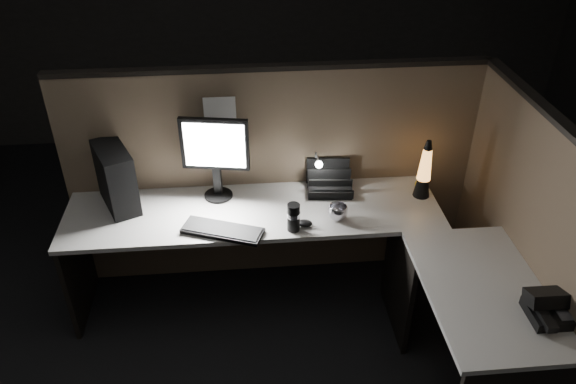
{
  "coord_description": "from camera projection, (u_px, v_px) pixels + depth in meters",
  "views": [
    {
      "loc": [
        -0.19,
        -2.22,
        2.71
      ],
      "look_at": [
        0.04,
        0.35,
        1.01
      ],
      "focal_mm": 35.0,
      "sensor_mm": 36.0,
      "label": 1
    }
  ],
  "objects": [
    {
      "name": "partition_back",
      "position": [
        274.0,
        178.0,
        3.71
      ],
      "size": [
        2.66,
        0.06,
        1.5
      ],
      "primitive_type": "cube",
      "color": "brown",
      "rests_on": "ground"
    },
    {
      "name": "pinned_paper",
      "position": [
        220.0,
        118.0,
        3.4
      ],
      "size": [
        0.19,
        0.0,
        0.28
      ],
      "primitive_type": "cube",
      "color": "white",
      "rests_on": "partition_back"
    },
    {
      "name": "pc_tower",
      "position": [
        116.0,
        178.0,
        3.38
      ],
      "size": [
        0.3,
        0.41,
        0.39
      ],
      "primitive_type": "cube",
      "rotation": [
        0.0,
        0.0,
        0.42
      ],
      "color": "black",
      "rests_on": "desk"
    },
    {
      "name": "lava_lamp",
      "position": [
        424.0,
        173.0,
        3.49
      ],
      "size": [
        0.11,
        0.11,
        0.39
      ],
      "color": "black",
      "rests_on": "desk"
    },
    {
      "name": "keyboard",
      "position": [
        223.0,
        231.0,
        3.24
      ],
      "size": [
        0.5,
        0.31,
        0.02
      ],
      "primitive_type": "cube",
      "rotation": [
        0.0,
        0.0,
        -0.36
      ],
      "color": "black",
      "rests_on": "desk"
    },
    {
      "name": "desk_phone",
      "position": [
        551.0,
        307.0,
        2.68
      ],
      "size": [
        0.24,
        0.25,
        0.14
      ],
      "rotation": [
        0.0,
        0.0,
        -0.01
      ],
      "color": "black",
      "rests_on": "desk"
    },
    {
      "name": "steel_mug",
      "position": [
        338.0,
        212.0,
        3.34
      ],
      "size": [
        0.12,
        0.12,
        0.09
      ],
      "primitive_type": "imported",
      "rotation": [
        0.0,
        0.0,
        -0.05
      ],
      "color": "silver",
      "rests_on": "desk"
    },
    {
      "name": "desk",
      "position": [
        313.0,
        262.0,
        3.26
      ],
      "size": [
        2.6,
        1.6,
        0.73
      ],
      "color": "#ADABA3",
      "rests_on": "ground"
    },
    {
      "name": "monitor",
      "position": [
        215.0,
        151.0,
        3.4
      ],
      "size": [
        0.42,
        0.18,
        0.54
      ],
      "rotation": [
        0.0,
        0.0,
        -0.18
      ],
      "color": "black",
      "rests_on": "desk"
    },
    {
      "name": "room_shell",
      "position": [
        286.0,
        121.0,
        2.46
      ],
      "size": [
        6.0,
        6.0,
        6.0
      ],
      "color": "silver",
      "rests_on": "ground"
    },
    {
      "name": "partition_right",
      "position": [
        522.0,
        245.0,
        3.12
      ],
      "size": [
        0.06,
        1.66,
        1.5
      ],
      "primitive_type": "cube",
      "color": "brown",
      "rests_on": "ground"
    },
    {
      "name": "figurine",
      "position": [
        419.0,
        184.0,
        3.6
      ],
      "size": [
        0.06,
        0.06,
        0.06
      ],
      "primitive_type": "sphere",
      "color": "yellow",
      "rests_on": "desk"
    },
    {
      "name": "clip_lamp",
      "position": [
        317.0,
        169.0,
        3.57
      ],
      "size": [
        0.05,
        0.19,
        0.24
      ],
      "color": "silver",
      "rests_on": "desk"
    },
    {
      "name": "floor",
      "position": [
        287.0,
        366.0,
        3.35
      ],
      "size": [
        6.0,
        6.0,
        0.0
      ],
      "primitive_type": "plane",
      "color": "black",
      "rests_on": "ground"
    },
    {
      "name": "organizer",
      "position": [
        329.0,
        183.0,
        3.61
      ],
      "size": [
        0.3,
        0.27,
        0.21
      ],
      "rotation": [
        0.0,
        0.0,
        -0.1
      ],
      "color": "black",
      "rests_on": "desk"
    },
    {
      "name": "travel_mug",
      "position": [
        293.0,
        217.0,
        3.22
      ],
      "size": [
        0.08,
        0.08,
        0.18
      ],
      "primitive_type": "cylinder",
      "color": "black",
      "rests_on": "desk"
    },
    {
      "name": "mouse",
      "position": [
        305.0,
        223.0,
        3.29
      ],
      "size": [
        0.1,
        0.08,
        0.04
      ],
      "primitive_type": "ellipsoid",
      "rotation": [
        0.0,
        0.0,
        -0.21
      ],
      "color": "black",
      "rests_on": "desk"
    }
  ]
}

